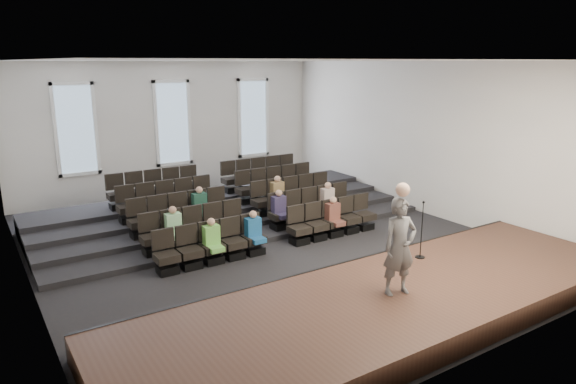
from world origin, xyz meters
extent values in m
plane|color=black|center=(0.00, 0.00, 0.00)|extent=(14.00, 14.00, 0.00)
cube|color=white|center=(0.00, 0.00, 5.01)|extent=(12.00, 14.00, 0.02)
cube|color=silver|center=(0.00, 7.02, 2.50)|extent=(12.00, 0.04, 5.00)
cube|color=silver|center=(0.00, -7.02, 2.50)|extent=(12.00, 0.04, 5.00)
cube|color=silver|center=(-6.02, 0.00, 2.50)|extent=(0.04, 14.00, 5.00)
cube|color=silver|center=(6.02, 0.00, 2.50)|extent=(0.04, 14.00, 5.00)
cube|color=#3D251A|center=(0.00, -5.10, 0.25)|extent=(11.80, 3.60, 0.50)
cube|color=black|center=(0.00, -3.33, 0.25)|extent=(11.80, 0.06, 0.52)
cube|color=black|center=(0.00, 2.33, 0.07)|extent=(11.80, 4.80, 0.15)
cube|color=black|center=(0.00, 2.85, 0.15)|extent=(11.80, 3.75, 0.30)
cube|color=black|center=(0.00, 3.38, 0.22)|extent=(11.80, 2.70, 0.45)
cube|color=black|center=(0.00, 3.90, 0.30)|extent=(11.80, 1.65, 0.60)
cube|color=black|center=(-3.13, -0.60, 0.10)|extent=(0.47, 0.43, 0.20)
cube|color=black|center=(-3.13, -0.60, 0.41)|extent=(0.55, 0.50, 0.19)
cube|color=black|center=(-3.13, -0.39, 0.82)|extent=(0.55, 0.08, 0.50)
cube|color=black|center=(-2.53, -0.60, 0.10)|extent=(0.47, 0.43, 0.20)
cube|color=black|center=(-2.53, -0.60, 0.41)|extent=(0.55, 0.50, 0.19)
cube|color=black|center=(-2.53, -0.39, 0.82)|extent=(0.55, 0.08, 0.50)
cube|color=black|center=(-1.93, -0.60, 0.10)|extent=(0.47, 0.43, 0.20)
cube|color=black|center=(-1.93, -0.60, 0.41)|extent=(0.55, 0.50, 0.19)
cube|color=black|center=(-1.93, -0.39, 0.82)|extent=(0.55, 0.08, 0.50)
cube|color=black|center=(-1.33, -0.60, 0.10)|extent=(0.47, 0.43, 0.20)
cube|color=black|center=(-1.33, -0.60, 0.41)|extent=(0.55, 0.50, 0.19)
cube|color=black|center=(-1.33, -0.39, 0.82)|extent=(0.55, 0.08, 0.50)
cube|color=black|center=(-0.73, -0.60, 0.10)|extent=(0.47, 0.43, 0.20)
cube|color=black|center=(-0.73, -0.60, 0.41)|extent=(0.55, 0.50, 0.19)
cube|color=black|center=(-0.73, -0.39, 0.82)|extent=(0.55, 0.08, 0.50)
cube|color=black|center=(0.73, -0.60, 0.10)|extent=(0.47, 0.43, 0.20)
cube|color=black|center=(0.73, -0.60, 0.41)|extent=(0.55, 0.50, 0.19)
cube|color=black|center=(0.73, -0.39, 0.82)|extent=(0.55, 0.08, 0.50)
cube|color=black|center=(1.33, -0.60, 0.10)|extent=(0.47, 0.43, 0.20)
cube|color=black|center=(1.33, -0.60, 0.41)|extent=(0.55, 0.50, 0.19)
cube|color=black|center=(1.33, -0.39, 0.82)|extent=(0.55, 0.08, 0.50)
cube|color=black|center=(1.93, -0.60, 0.10)|extent=(0.47, 0.43, 0.20)
cube|color=black|center=(1.93, -0.60, 0.41)|extent=(0.55, 0.50, 0.19)
cube|color=black|center=(1.93, -0.39, 0.82)|extent=(0.55, 0.08, 0.50)
cube|color=black|center=(2.53, -0.60, 0.10)|extent=(0.47, 0.43, 0.20)
cube|color=black|center=(2.53, -0.60, 0.41)|extent=(0.55, 0.50, 0.19)
cube|color=black|center=(2.53, -0.39, 0.82)|extent=(0.55, 0.08, 0.50)
cube|color=black|center=(3.13, -0.60, 0.10)|extent=(0.47, 0.43, 0.20)
cube|color=black|center=(3.13, -0.60, 0.41)|extent=(0.55, 0.50, 0.19)
cube|color=black|center=(3.13, -0.39, 0.82)|extent=(0.55, 0.08, 0.50)
cube|color=black|center=(-3.13, 0.45, 0.25)|extent=(0.47, 0.43, 0.20)
cube|color=black|center=(-3.13, 0.45, 0.56)|extent=(0.55, 0.50, 0.19)
cube|color=black|center=(-3.13, 0.66, 0.97)|extent=(0.55, 0.08, 0.50)
cube|color=black|center=(-2.53, 0.45, 0.25)|extent=(0.47, 0.43, 0.20)
cube|color=black|center=(-2.53, 0.45, 0.56)|extent=(0.55, 0.50, 0.19)
cube|color=black|center=(-2.53, 0.66, 0.97)|extent=(0.55, 0.08, 0.50)
cube|color=black|center=(-1.93, 0.45, 0.25)|extent=(0.47, 0.43, 0.20)
cube|color=black|center=(-1.93, 0.45, 0.56)|extent=(0.55, 0.50, 0.19)
cube|color=black|center=(-1.93, 0.66, 0.97)|extent=(0.55, 0.08, 0.50)
cube|color=black|center=(-1.33, 0.45, 0.25)|extent=(0.47, 0.43, 0.20)
cube|color=black|center=(-1.33, 0.45, 0.56)|extent=(0.55, 0.50, 0.19)
cube|color=black|center=(-1.33, 0.66, 0.97)|extent=(0.55, 0.08, 0.50)
cube|color=black|center=(-0.73, 0.45, 0.25)|extent=(0.47, 0.43, 0.20)
cube|color=black|center=(-0.73, 0.45, 0.56)|extent=(0.55, 0.50, 0.19)
cube|color=black|center=(-0.73, 0.66, 0.97)|extent=(0.55, 0.08, 0.50)
cube|color=black|center=(0.73, 0.45, 0.25)|extent=(0.47, 0.43, 0.20)
cube|color=black|center=(0.73, 0.45, 0.56)|extent=(0.55, 0.50, 0.19)
cube|color=black|center=(0.73, 0.66, 0.97)|extent=(0.55, 0.08, 0.50)
cube|color=black|center=(1.33, 0.45, 0.25)|extent=(0.47, 0.43, 0.20)
cube|color=black|center=(1.33, 0.45, 0.56)|extent=(0.55, 0.50, 0.19)
cube|color=black|center=(1.33, 0.66, 0.97)|extent=(0.55, 0.08, 0.50)
cube|color=black|center=(1.93, 0.45, 0.25)|extent=(0.47, 0.43, 0.20)
cube|color=black|center=(1.93, 0.45, 0.56)|extent=(0.55, 0.50, 0.19)
cube|color=black|center=(1.93, 0.66, 0.97)|extent=(0.55, 0.08, 0.50)
cube|color=black|center=(2.53, 0.45, 0.25)|extent=(0.47, 0.43, 0.20)
cube|color=black|center=(2.53, 0.45, 0.56)|extent=(0.55, 0.50, 0.19)
cube|color=black|center=(2.53, 0.66, 0.97)|extent=(0.55, 0.08, 0.50)
cube|color=black|center=(3.13, 0.45, 0.25)|extent=(0.47, 0.43, 0.20)
cube|color=black|center=(3.13, 0.45, 0.56)|extent=(0.55, 0.50, 0.19)
cube|color=black|center=(3.13, 0.66, 0.97)|extent=(0.55, 0.08, 0.50)
cube|color=black|center=(-3.13, 1.50, 0.40)|extent=(0.47, 0.42, 0.20)
cube|color=black|center=(-3.13, 1.50, 0.71)|extent=(0.55, 0.50, 0.19)
cube|color=black|center=(-3.13, 1.71, 1.12)|extent=(0.55, 0.08, 0.50)
cube|color=black|center=(-2.53, 1.50, 0.40)|extent=(0.47, 0.42, 0.20)
cube|color=black|center=(-2.53, 1.50, 0.71)|extent=(0.55, 0.50, 0.19)
cube|color=black|center=(-2.53, 1.71, 1.12)|extent=(0.55, 0.08, 0.50)
cube|color=black|center=(-1.93, 1.50, 0.40)|extent=(0.47, 0.42, 0.20)
cube|color=black|center=(-1.93, 1.50, 0.71)|extent=(0.55, 0.50, 0.19)
cube|color=black|center=(-1.93, 1.71, 1.12)|extent=(0.55, 0.08, 0.50)
cube|color=black|center=(-1.33, 1.50, 0.40)|extent=(0.47, 0.42, 0.20)
cube|color=black|center=(-1.33, 1.50, 0.71)|extent=(0.55, 0.50, 0.19)
cube|color=black|center=(-1.33, 1.71, 1.12)|extent=(0.55, 0.08, 0.50)
cube|color=black|center=(-0.73, 1.50, 0.40)|extent=(0.47, 0.42, 0.20)
cube|color=black|center=(-0.73, 1.50, 0.71)|extent=(0.55, 0.50, 0.19)
cube|color=black|center=(-0.73, 1.71, 1.12)|extent=(0.55, 0.08, 0.50)
cube|color=black|center=(0.73, 1.50, 0.40)|extent=(0.47, 0.42, 0.20)
cube|color=black|center=(0.73, 1.50, 0.71)|extent=(0.55, 0.50, 0.19)
cube|color=black|center=(0.73, 1.71, 1.12)|extent=(0.55, 0.08, 0.50)
cube|color=black|center=(1.33, 1.50, 0.40)|extent=(0.47, 0.42, 0.20)
cube|color=black|center=(1.33, 1.50, 0.71)|extent=(0.55, 0.50, 0.19)
cube|color=black|center=(1.33, 1.71, 1.12)|extent=(0.55, 0.08, 0.50)
cube|color=black|center=(1.93, 1.50, 0.40)|extent=(0.47, 0.42, 0.20)
cube|color=black|center=(1.93, 1.50, 0.71)|extent=(0.55, 0.50, 0.19)
cube|color=black|center=(1.93, 1.71, 1.12)|extent=(0.55, 0.08, 0.50)
cube|color=black|center=(2.53, 1.50, 0.40)|extent=(0.47, 0.42, 0.20)
cube|color=black|center=(2.53, 1.50, 0.71)|extent=(0.55, 0.50, 0.19)
cube|color=black|center=(2.53, 1.71, 1.12)|extent=(0.55, 0.08, 0.50)
cube|color=black|center=(3.13, 1.50, 0.40)|extent=(0.47, 0.42, 0.20)
cube|color=black|center=(3.13, 1.50, 0.71)|extent=(0.55, 0.50, 0.19)
cube|color=black|center=(3.13, 1.71, 1.12)|extent=(0.55, 0.08, 0.50)
cube|color=black|center=(-3.13, 2.55, 0.55)|extent=(0.47, 0.42, 0.20)
cube|color=black|center=(-3.13, 2.55, 0.86)|extent=(0.55, 0.50, 0.19)
cube|color=black|center=(-3.13, 2.76, 1.27)|extent=(0.55, 0.08, 0.50)
cube|color=black|center=(-2.53, 2.55, 0.55)|extent=(0.47, 0.42, 0.20)
cube|color=black|center=(-2.53, 2.55, 0.86)|extent=(0.55, 0.50, 0.19)
cube|color=black|center=(-2.53, 2.76, 1.27)|extent=(0.55, 0.08, 0.50)
cube|color=black|center=(-1.93, 2.55, 0.55)|extent=(0.47, 0.42, 0.20)
cube|color=black|center=(-1.93, 2.55, 0.86)|extent=(0.55, 0.50, 0.19)
cube|color=black|center=(-1.93, 2.76, 1.27)|extent=(0.55, 0.08, 0.50)
cube|color=black|center=(-1.33, 2.55, 0.55)|extent=(0.47, 0.42, 0.20)
cube|color=black|center=(-1.33, 2.55, 0.86)|extent=(0.55, 0.50, 0.19)
cube|color=black|center=(-1.33, 2.76, 1.27)|extent=(0.55, 0.08, 0.50)
cube|color=black|center=(-0.73, 2.55, 0.55)|extent=(0.47, 0.42, 0.20)
cube|color=black|center=(-0.73, 2.55, 0.86)|extent=(0.55, 0.50, 0.19)
cube|color=black|center=(-0.73, 2.76, 1.27)|extent=(0.55, 0.08, 0.50)
cube|color=black|center=(0.73, 2.55, 0.55)|extent=(0.47, 0.42, 0.20)
cube|color=black|center=(0.73, 2.55, 0.86)|extent=(0.55, 0.50, 0.19)
cube|color=black|center=(0.73, 2.76, 1.27)|extent=(0.55, 0.08, 0.50)
cube|color=black|center=(1.33, 2.55, 0.55)|extent=(0.47, 0.42, 0.20)
cube|color=black|center=(1.33, 2.55, 0.86)|extent=(0.55, 0.50, 0.19)
cube|color=black|center=(1.33, 2.76, 1.27)|extent=(0.55, 0.08, 0.50)
cube|color=black|center=(1.93, 2.55, 0.55)|extent=(0.47, 0.42, 0.20)
cube|color=black|center=(1.93, 2.55, 0.86)|extent=(0.55, 0.50, 0.19)
cube|color=black|center=(1.93, 2.76, 1.27)|extent=(0.55, 0.08, 0.50)
cube|color=black|center=(2.53, 2.55, 0.55)|extent=(0.47, 0.42, 0.20)
cube|color=black|center=(2.53, 2.55, 0.86)|extent=(0.55, 0.50, 0.19)
cube|color=black|center=(2.53, 2.76, 1.27)|extent=(0.55, 0.08, 0.50)
cube|color=black|center=(3.13, 2.55, 0.55)|extent=(0.47, 0.42, 0.20)
cube|color=black|center=(3.13, 2.55, 0.86)|extent=(0.55, 0.50, 0.19)
cube|color=black|center=(3.13, 2.76, 1.27)|extent=(0.55, 0.08, 0.50)
cube|color=black|center=(-3.13, 3.60, 0.70)|extent=(0.47, 0.42, 0.20)
cube|color=black|center=(-3.13, 3.60, 1.01)|extent=(0.55, 0.50, 0.19)
cube|color=black|center=(-3.13, 3.81, 1.42)|extent=(0.55, 0.08, 0.50)
cube|color=black|center=(-2.53, 3.60, 0.70)|extent=(0.47, 0.42, 0.20)
cube|color=black|center=(-2.53, 3.60, 1.01)|extent=(0.55, 0.50, 0.19)
cube|color=black|center=(-2.53, 3.81, 1.42)|extent=(0.55, 0.08, 0.50)
cube|color=black|center=(-1.93, 3.60, 0.70)|extent=(0.47, 0.42, 0.20)
cube|color=black|center=(-1.93, 3.60, 1.01)|extent=(0.55, 0.50, 0.19)
cube|color=black|center=(-1.93, 3.81, 1.42)|extent=(0.55, 0.08, 0.50)
cube|color=black|center=(-1.33, 3.60, 0.70)|extent=(0.47, 0.42, 0.20)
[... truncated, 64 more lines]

